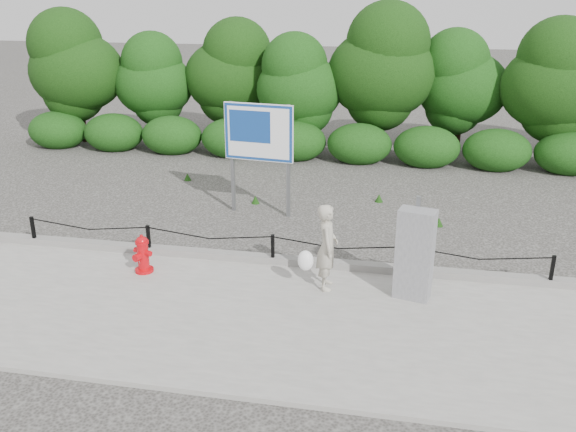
% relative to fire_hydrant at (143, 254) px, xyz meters
% --- Properties ---
extents(ground, '(90.00, 90.00, 0.00)m').
position_rel_fire_hydrant_xyz_m(ground, '(2.28, 0.78, -0.43)').
color(ground, '#2D2B28').
rests_on(ground, ground).
extents(sidewalk, '(14.00, 4.00, 0.08)m').
position_rel_fire_hydrant_xyz_m(sidewalk, '(2.28, -1.22, -0.39)').
color(sidewalk, gray).
rests_on(sidewalk, ground).
extents(curb, '(14.00, 0.22, 0.14)m').
position_rel_fire_hydrant_xyz_m(curb, '(2.28, 0.83, -0.28)').
color(curb, slate).
rests_on(curb, sidewalk).
extents(chain_barrier, '(10.06, 0.06, 0.60)m').
position_rel_fire_hydrant_xyz_m(chain_barrier, '(2.28, 0.78, 0.03)').
color(chain_barrier, black).
rests_on(chain_barrier, sidewalk).
extents(treeline, '(20.43, 3.46, 4.55)m').
position_rel_fire_hydrant_xyz_m(treeline, '(2.72, 9.72, 2.03)').
color(treeline, black).
rests_on(treeline, ground).
extents(fire_hydrant, '(0.44, 0.44, 0.73)m').
position_rel_fire_hydrant_xyz_m(fire_hydrant, '(0.00, 0.00, 0.00)').
color(fire_hydrant, red).
rests_on(fire_hydrant, sidewalk).
extents(pedestrian, '(0.70, 0.60, 1.54)m').
position_rel_fire_hydrant_xyz_m(pedestrian, '(3.39, 0.01, 0.41)').
color(pedestrian, '#A8A190').
rests_on(pedestrian, sidewalk).
extents(utility_cabinet, '(0.66, 0.50, 1.74)m').
position_rel_fire_hydrant_xyz_m(utility_cabinet, '(4.88, -0.05, 0.44)').
color(utility_cabinet, gray).
rests_on(utility_cabinet, sidewalk).
extents(advertising_sign, '(1.63, 0.31, 2.61)m').
position_rel_fire_hydrant_xyz_m(advertising_sign, '(1.36, 3.59, 1.41)').
color(advertising_sign, slate).
rests_on(advertising_sign, ground).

